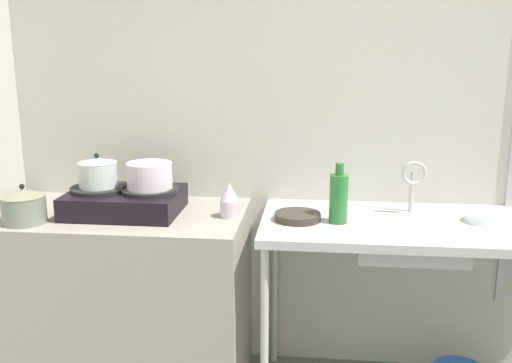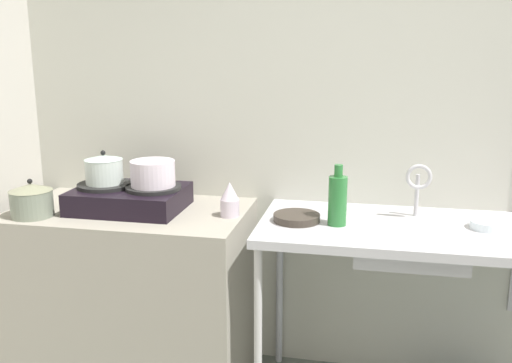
% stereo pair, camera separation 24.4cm
% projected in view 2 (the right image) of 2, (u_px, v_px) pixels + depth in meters
% --- Properties ---
extents(wall_back, '(5.01, 0.10, 2.68)m').
position_uv_depth(wall_back, '(432.00, 120.00, 2.76)').
color(wall_back, '#BBBAAD').
rests_on(wall_back, ground).
extents(counter_concrete, '(1.15, 0.66, 0.91)m').
position_uv_depth(counter_concrete, '(134.00, 295.00, 2.88)').
color(counter_concrete, gray).
rests_on(counter_concrete, ground).
extents(counter_sink, '(1.74, 0.66, 0.91)m').
position_uv_depth(counter_sink, '(456.00, 242.00, 2.49)').
color(counter_sink, '#B5B3B8').
rests_on(counter_sink, ground).
extents(stove, '(0.52, 0.40, 0.13)m').
position_uv_depth(stove, '(130.00, 197.00, 2.76)').
color(stove, black).
rests_on(stove, counter_concrete).
extents(pot_on_left_burner, '(0.18, 0.18, 0.16)m').
position_uv_depth(pot_on_left_burner, '(104.00, 169.00, 2.76)').
color(pot_on_left_burner, silver).
rests_on(pot_on_left_burner, stove).
extents(pot_on_right_burner, '(0.21, 0.21, 0.12)m').
position_uv_depth(pot_on_right_burner, '(153.00, 173.00, 2.71)').
color(pot_on_right_burner, silver).
rests_on(pot_on_right_burner, stove).
extents(pot_beside_stove, '(0.20, 0.20, 0.18)m').
position_uv_depth(pot_beside_stove, '(32.00, 200.00, 2.64)').
color(pot_beside_stove, slate).
rests_on(pot_beside_stove, counter_concrete).
extents(percolator, '(0.09, 0.09, 0.16)m').
position_uv_depth(percolator, '(230.00, 200.00, 2.65)').
color(percolator, silver).
rests_on(percolator, counter_concrete).
extents(sink_basin, '(0.47, 0.38, 0.13)m').
position_uv_depth(sink_basin, '(409.00, 244.00, 2.49)').
color(sink_basin, '#B5B3B8').
rests_on(sink_basin, counter_sink).
extents(faucet, '(0.12, 0.07, 0.26)m').
position_uv_depth(faucet, '(418.00, 181.00, 2.60)').
color(faucet, '#B5B3B8').
rests_on(faucet, counter_sink).
extents(frying_pan, '(0.21, 0.21, 0.03)m').
position_uv_depth(frying_pan, '(297.00, 218.00, 2.58)').
color(frying_pan, '#372F28').
rests_on(frying_pan, counter_sink).
extents(small_bowl_on_drainboard, '(0.16, 0.16, 0.04)m').
position_uv_depth(small_bowl_on_drainboard, '(488.00, 225.00, 2.48)').
color(small_bowl_on_drainboard, white).
rests_on(small_bowl_on_drainboard, counter_sink).
extents(bottle_by_sink, '(0.08, 0.08, 0.27)m').
position_uv_depth(bottle_by_sink, '(338.00, 200.00, 2.51)').
color(bottle_by_sink, '#296F32').
rests_on(bottle_by_sink, counter_sink).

